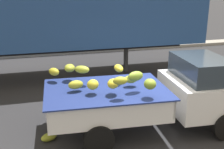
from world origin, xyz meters
The scene contains 5 objects.
ground centered at (0.00, 0.00, 0.00)m, with size 220.00×220.00×0.00m, color #28282B.
curb_strip centered at (0.00, 8.36, 0.08)m, with size 80.00×0.80×0.16m, color gray.
pickup_truck centered at (0.81, -0.03, 0.88)m, with size 4.97×2.21×1.70m.
semi_trailer centered at (-2.48, 4.67, 2.54)m, with size 12.03×2.76×3.95m.
fallen_banana_bunch_near_tailgate centered at (-2.44, 0.09, 0.08)m, with size 0.38×0.22×0.17m, color #9EA82E.
Camera 1 is at (-2.61, -5.66, 3.34)m, focal length 45.20 mm.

